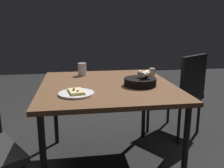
% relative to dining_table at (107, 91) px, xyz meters
% --- Properties ---
extents(ground, '(8.00, 8.00, 0.00)m').
position_rel_dining_table_xyz_m(ground, '(0.00, 0.00, -0.65)').
color(ground, black).
extents(dining_table, '(1.07, 1.00, 0.70)m').
position_rel_dining_table_xyz_m(dining_table, '(0.00, 0.00, 0.00)').
color(dining_table, brown).
rests_on(dining_table, ground).
extents(pizza_plate, '(0.23, 0.23, 0.04)m').
position_rel_dining_table_xyz_m(pizza_plate, '(-0.25, 0.24, 0.07)').
color(pizza_plate, white).
rests_on(pizza_plate, dining_table).
extents(bread_basket, '(0.24, 0.24, 0.11)m').
position_rel_dining_table_xyz_m(bread_basket, '(-0.09, -0.24, 0.09)').
color(bread_basket, black).
rests_on(bread_basket, dining_table).
extents(beer_glass, '(0.07, 0.07, 0.11)m').
position_rel_dining_table_xyz_m(beer_glass, '(0.35, 0.18, 0.10)').
color(beer_glass, silver).
rests_on(beer_glass, dining_table).
extents(pepper_shaker, '(0.05, 0.05, 0.09)m').
position_rel_dining_table_xyz_m(pepper_shaker, '(0.14, -0.40, 0.09)').
color(pepper_shaker, '#BFB299').
rests_on(pepper_shaker, dining_table).
extents(chair_far, '(0.61, 0.61, 0.86)m').
position_rel_dining_table_xyz_m(chair_far, '(0.46, -0.83, -0.16)').
color(chair_far, '#262626').
rests_on(chair_far, ground).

